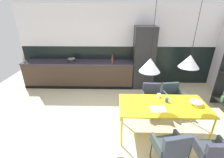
# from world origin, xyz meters

# --- Properties ---
(ground_plane) EXTENTS (9.05, 9.05, 0.00)m
(ground_plane) POSITION_xyz_m (0.00, 0.00, 0.00)
(ground_plane) COLOR beige
(back_wall_splashback_dark) EXTENTS (6.96, 0.12, 1.38)m
(back_wall_splashback_dark) POSITION_xyz_m (0.00, 2.81, 0.69)
(back_wall_splashback_dark) COLOR black
(back_wall_splashback_dark) RESTS_ON ground
(back_wall_panel_upper) EXTENTS (6.96, 0.12, 1.38)m
(back_wall_panel_upper) POSITION_xyz_m (0.00, 2.81, 2.07)
(back_wall_panel_upper) COLOR white
(back_wall_panel_upper) RESTS_ON back_wall_splashback_dark
(kitchen_counter) EXTENTS (3.82, 0.63, 0.92)m
(kitchen_counter) POSITION_xyz_m (-1.43, 2.45, 0.46)
(kitchen_counter) COLOR #3D2E23
(kitchen_counter) RESTS_ON ground
(refrigerator_column) EXTENTS (0.70, 0.60, 2.10)m
(refrigerator_column) POSITION_xyz_m (0.83, 2.45, 1.05)
(refrigerator_column) COLOR #232326
(refrigerator_column) RESTS_ON ground
(dining_table) EXTENTS (1.83, 0.86, 0.75)m
(dining_table) POSITION_xyz_m (0.88, 0.05, 0.71)
(dining_table) COLOR gold
(dining_table) RESTS_ON ground
(armchair_by_stool) EXTENTS (0.52, 0.50, 0.80)m
(armchair_by_stool) POSITION_xyz_m (0.83, 0.87, 0.50)
(armchair_by_stool) COLOR #313C43
(armchair_by_stool) RESTS_ON ground
(armchair_corner_seat) EXTENTS (0.49, 0.47, 0.74)m
(armchair_corner_seat) POSITION_xyz_m (1.48, -0.87, 0.48)
(armchair_corner_seat) COLOR #313C43
(armchair_corner_seat) RESTS_ON ground
(armchair_near_window) EXTENTS (0.55, 0.54, 0.77)m
(armchair_near_window) POSITION_xyz_m (1.40, 0.97, 0.50)
(armchair_near_window) COLOR #313C43
(armchair_near_window) RESTS_ON ground
(armchair_head_of_table) EXTENTS (0.57, 0.56, 0.82)m
(armchair_head_of_table) POSITION_xyz_m (0.81, -0.82, 0.52)
(armchair_head_of_table) COLOR #313C43
(armchair_head_of_table) RESTS_ON ground
(fruit_bowl) EXTENTS (0.26, 0.26, 0.09)m
(fruit_bowl) POSITION_xyz_m (1.57, 0.07, 0.81)
(fruit_bowl) COLOR silver
(fruit_bowl) RESTS_ON dining_table
(open_book) EXTENTS (0.30, 0.23, 0.02)m
(open_book) POSITION_xyz_m (0.73, -0.12, 0.76)
(open_book) COLOR white
(open_book) RESTS_ON dining_table
(mug_tall_blue) EXTENTS (0.13, 0.09, 0.08)m
(mug_tall_blue) POSITION_xyz_m (0.87, 0.36, 0.79)
(mug_tall_blue) COLOR white
(mug_tall_blue) RESTS_ON dining_table
(mug_glass_clear) EXTENTS (0.12, 0.07, 0.10)m
(mug_glass_clear) POSITION_xyz_m (0.98, 0.16, 0.80)
(mug_glass_clear) COLOR #335B93
(mug_glass_clear) RESTS_ON dining_table
(cooking_pot) EXTENTS (0.24, 0.24, 0.15)m
(cooking_pot) POSITION_xyz_m (-1.64, 2.39, 0.98)
(cooking_pot) COLOR black
(cooking_pot) RESTS_ON kitchen_counter
(bottle_vinegar_dark) EXTENTS (0.06, 0.06, 0.34)m
(bottle_vinegar_dark) POSITION_xyz_m (-0.23, 2.23, 1.06)
(bottle_vinegar_dark) COLOR maroon
(bottle_vinegar_dark) RESTS_ON kitchen_counter
(bottle_wine_green) EXTENTS (0.07, 0.07, 0.29)m
(bottle_wine_green) POSITION_xyz_m (-3.26, 2.34, 1.03)
(bottle_wine_green) COLOR tan
(bottle_wine_green) RESTS_ON kitchen_counter
(pendant_lamp_over_table_near) EXTENTS (0.40, 0.40, 1.22)m
(pendant_lamp_over_table_near) POSITION_xyz_m (0.52, 0.05, 1.63)
(pendant_lamp_over_table_near) COLOR black
(pendant_lamp_over_table_far) EXTENTS (0.37, 0.37, 1.14)m
(pendant_lamp_over_table_far) POSITION_xyz_m (1.25, 0.08, 1.69)
(pendant_lamp_over_table_far) COLOR black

